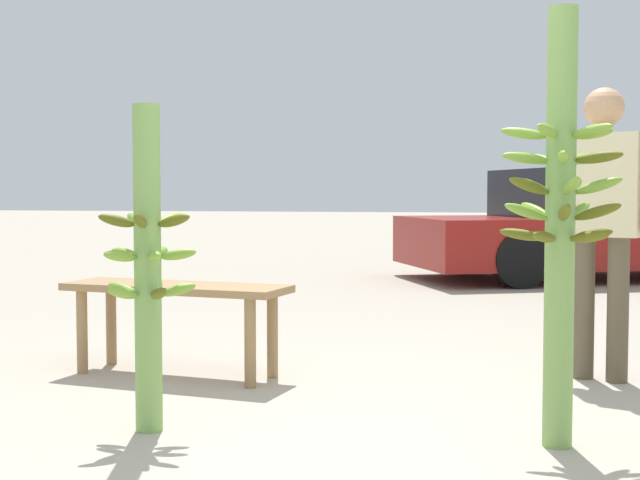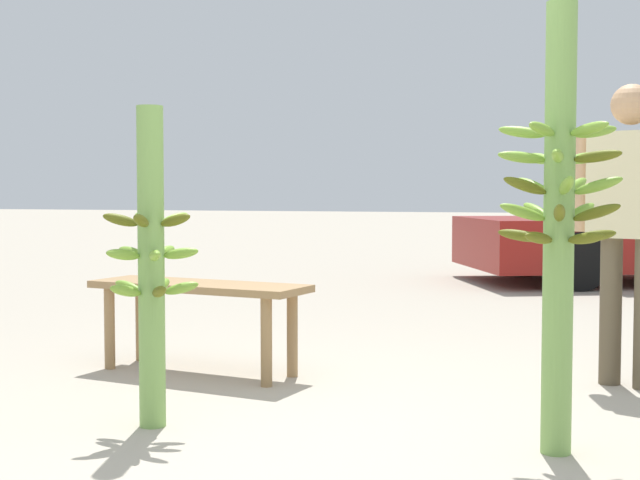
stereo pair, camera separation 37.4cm
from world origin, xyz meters
name	(u,v)px [view 2 (the right image)]	position (x,y,z in m)	size (l,w,h in m)	color
ground_plane	(336,455)	(0.00, 0.00, 0.00)	(80.00, 80.00, 0.00)	#A89E8C
banana_stalk_left	(151,265)	(-0.87, 0.17, 0.70)	(0.41, 0.41, 1.37)	#7AA851
banana_stalk_center	(559,219)	(0.81, 0.28, 0.91)	(0.48, 0.48, 1.73)	#7AA851
vendor_person	(630,207)	(1.11, 1.61, 0.93)	(0.59, 0.32, 1.56)	brown
market_bench	(199,298)	(-1.17, 1.26, 0.42)	(1.31, 0.59, 0.51)	#99754C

